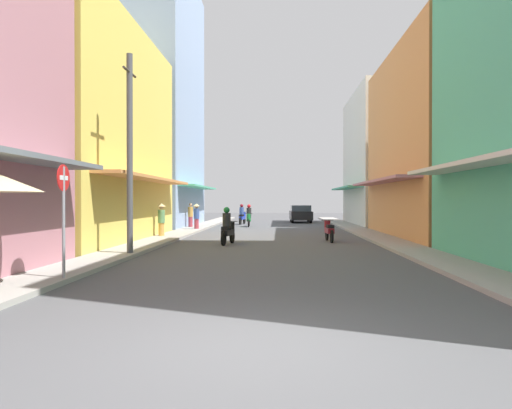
# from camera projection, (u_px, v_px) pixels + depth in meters

# --- Properties ---
(ground_plane) EXTENTS (95.24, 95.24, 0.00)m
(ground_plane) POSITION_uv_depth(u_px,v_px,m) (273.00, 238.00, 23.55)
(ground_plane) COLOR #4C4C4F
(sidewalk_left) EXTENTS (1.51, 51.29, 0.12)m
(sidewalk_left) POSITION_uv_depth(u_px,v_px,m) (172.00, 236.00, 23.80)
(sidewalk_left) COLOR #9E9991
(sidewalk_left) RESTS_ON ground
(sidewalk_right) EXTENTS (1.51, 51.29, 0.12)m
(sidewalk_right) POSITION_uv_depth(u_px,v_px,m) (377.00, 237.00, 23.29)
(sidewalk_right) COLOR #9E9991
(sidewalk_right) RESTS_ON ground
(building_left_mid) EXTENTS (7.05, 12.51, 9.56)m
(building_left_mid) POSITION_uv_depth(u_px,v_px,m) (74.00, 135.00, 21.10)
(building_left_mid) COLOR #EFD159
(building_left_mid) RESTS_ON ground
(building_left_far) EXTENTS (7.05, 10.75, 17.72)m
(building_left_far) POSITION_uv_depth(u_px,v_px,m) (150.00, 102.00, 33.56)
(building_left_far) COLOR #8CA5CC
(building_left_far) RESTS_ON ground
(building_right_mid) EXTENTS (7.05, 12.00, 9.30)m
(building_right_mid) POSITION_uv_depth(u_px,v_px,m) (452.00, 144.00, 23.41)
(building_right_mid) COLOR #D88C4C
(building_right_mid) RESTS_ON ground
(building_right_far) EXTENTS (7.05, 10.80, 9.92)m
(building_right_far) POSITION_uv_depth(u_px,v_px,m) (393.00, 159.00, 35.70)
(building_right_far) COLOR silver
(building_right_far) RESTS_ON ground
(motorbike_maroon) EXTENTS (0.55, 1.81, 0.96)m
(motorbike_maroon) POSITION_uv_depth(u_px,v_px,m) (329.00, 230.00, 21.28)
(motorbike_maroon) COLOR black
(motorbike_maroon) RESTS_ON ground
(motorbike_blue) EXTENTS (0.59, 1.80, 1.58)m
(motorbike_blue) POSITION_uv_depth(u_px,v_px,m) (242.00, 215.00, 36.79)
(motorbike_blue) COLOR black
(motorbike_blue) RESTS_ON ground
(motorbike_black) EXTENTS (0.60, 1.79, 1.58)m
(motorbike_black) POSITION_uv_depth(u_px,v_px,m) (228.00, 228.00, 19.86)
(motorbike_black) COLOR black
(motorbike_black) RESTS_ON ground
(motorbike_green) EXTENTS (0.55, 1.81, 1.58)m
(motorbike_green) POSITION_uv_depth(u_px,v_px,m) (249.00, 217.00, 33.43)
(motorbike_green) COLOR black
(motorbike_green) RESTS_ON ground
(parked_car) EXTENTS (1.85, 4.14, 1.45)m
(parked_car) POSITION_uv_depth(u_px,v_px,m) (301.00, 214.00, 39.98)
(parked_car) COLOR black
(parked_car) RESTS_ON ground
(pedestrian_far) EXTENTS (0.44, 0.44, 1.66)m
(pedestrian_far) POSITION_uv_depth(u_px,v_px,m) (196.00, 215.00, 28.98)
(pedestrian_far) COLOR #99333F
(pedestrian_far) RESTS_ON ground
(pedestrian_crossing) EXTENTS (0.44, 0.44, 1.71)m
(pedestrian_crossing) POSITION_uv_depth(u_px,v_px,m) (161.00, 219.00, 23.09)
(pedestrian_crossing) COLOR #BF8C3F
(pedestrian_crossing) RESTS_ON ground
(pedestrian_midway) EXTENTS (0.34, 0.34, 1.69)m
(pedestrian_midway) POSITION_uv_depth(u_px,v_px,m) (190.00, 216.00, 31.00)
(pedestrian_midway) COLOR #99333F
(pedestrian_midway) RESTS_ON ground
(utility_pole) EXTENTS (0.20, 1.20, 6.66)m
(utility_pole) POSITION_uv_depth(u_px,v_px,m) (130.00, 153.00, 15.52)
(utility_pole) COLOR #4C4C4F
(utility_pole) RESTS_ON ground
(street_sign_no_entry) EXTENTS (0.07, 0.60, 2.65)m
(street_sign_no_entry) POSITION_uv_depth(u_px,v_px,m) (64.00, 206.00, 10.54)
(street_sign_no_entry) COLOR gray
(street_sign_no_entry) RESTS_ON ground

